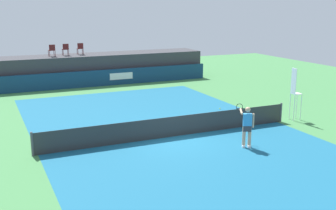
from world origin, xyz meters
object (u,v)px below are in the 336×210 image
Objects in this scene: spectator_chair_center at (80,48)px; umpire_chair at (295,90)px; spectator_chair_far_left at (52,50)px; spectator_chair_left at (65,49)px; tennis_ball at (220,109)px; tennis_player at (247,125)px; net_post_far at (281,112)px; net_post_near at (32,144)px.

spectator_chair_center reaches higher than umpire_chair.
spectator_chair_left is at bearing 13.89° from spectator_chair_far_left.
tennis_ball is at bearing -60.75° from spectator_chair_left.
tennis_ball is at bearing 122.36° from umpire_chair.
tennis_ball is (5.39, -11.83, -2.66)m from spectator_chair_center.
tennis_player is at bearing -77.20° from spectator_chair_left.
spectator_chair_far_left is 1.00× the size of spectator_chair_center.
net_post_far is at bearing -62.39° from spectator_chair_left.
spectator_chair_left is at bearing 102.80° from tennis_player.
net_post_far is 14.71× the size of tennis_ball.
spectator_chair_far_left is 13.06× the size of tennis_ball.
tennis_player is at bearing -151.08° from umpire_chair.
net_post_far is (6.85, -15.45, -2.19)m from spectator_chair_center.
spectator_chair_left is 0.89× the size of net_post_near.
spectator_chair_left reaches higher than umpire_chair.
umpire_chair is 5.47m from tennis_player.
umpire_chair is (7.68, -15.43, -1.11)m from spectator_chair_center.
umpire_chair is (9.87, -15.02, -1.11)m from spectator_chair_far_left.
umpire_chair reaches higher than tennis_ball.
tennis_ball is at bearing 68.40° from tennis_player.
net_post_far is 4.74m from tennis_player.
umpire_chair is 13.27m from net_post_near.
net_post_far is (9.05, -15.04, -2.19)m from spectator_chair_far_left.
tennis_ball is at bearing -65.49° from spectator_chair_center.
net_post_far is at bearing -68.03° from tennis_ball.
net_post_far is at bearing 33.61° from tennis_player.
spectator_chair_center is 13.27m from tennis_ball.
net_post_near is (-3.35, -15.04, -2.19)m from spectator_chair_far_left.
spectator_chair_far_left and spectator_chair_left have the same top height.
net_post_near is at bearing -102.56° from spectator_chair_far_left.
spectator_chair_far_left is 17.69m from net_post_far.
spectator_chair_far_left is at bearing 123.31° from umpire_chair.
tennis_ball is (-2.29, 3.61, -1.55)m from umpire_chair.
tennis_player is 26.03× the size of tennis_ball.
umpire_chair is (8.82, -15.28, -1.11)m from spectator_chair_left.
spectator_chair_center is 0.50× the size of tennis_player.
spectator_chair_center is (1.15, 0.15, 0.00)m from spectator_chair_left.
net_post_far is at bearing -58.96° from spectator_chair_far_left.
spectator_chair_far_left reaches higher than net_post_near.
umpire_chair is at bearing 1.03° from net_post_far.
umpire_chair is 1.56× the size of tennis_player.
tennis_ball is (10.94, 3.62, -0.46)m from net_post_near.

